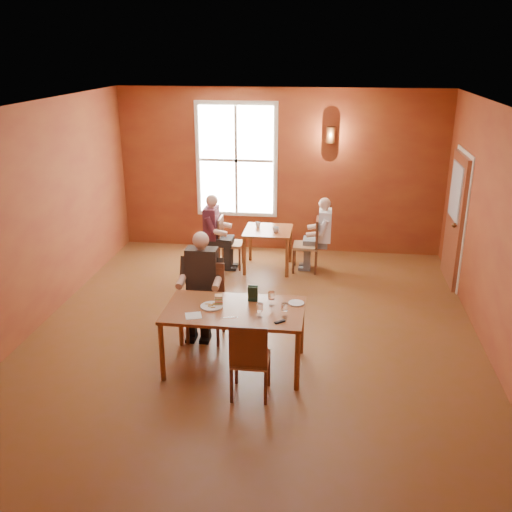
# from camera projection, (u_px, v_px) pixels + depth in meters

# --- Properties ---
(ground) EXTENTS (6.00, 7.00, 0.01)m
(ground) POSITION_uv_depth(u_px,v_px,m) (254.00, 333.00, 7.75)
(ground) COLOR brown
(ground) RESTS_ON ground
(wall_back) EXTENTS (6.00, 0.04, 3.00)m
(wall_back) POSITION_uv_depth(u_px,v_px,m) (280.00, 172.00, 10.49)
(wall_back) COLOR brown
(wall_back) RESTS_ON ground
(wall_front) EXTENTS (6.00, 0.04, 3.00)m
(wall_front) POSITION_uv_depth(u_px,v_px,m) (186.00, 377.00, 3.98)
(wall_front) COLOR brown
(wall_front) RESTS_ON ground
(wall_left) EXTENTS (0.04, 7.00, 3.00)m
(wall_left) POSITION_uv_depth(u_px,v_px,m) (32.00, 219.00, 7.60)
(wall_left) COLOR brown
(wall_left) RESTS_ON ground
(wall_right) EXTENTS (0.04, 7.00, 3.00)m
(wall_right) POSITION_uv_depth(u_px,v_px,m) (500.00, 238.00, 6.86)
(wall_right) COLOR brown
(wall_right) RESTS_ON ground
(ceiling) EXTENTS (6.00, 7.00, 0.04)m
(ceiling) POSITION_uv_depth(u_px,v_px,m) (254.00, 107.00, 6.71)
(ceiling) COLOR white
(ceiling) RESTS_ON wall_back
(window) EXTENTS (1.36, 0.10, 1.96)m
(window) POSITION_uv_depth(u_px,v_px,m) (236.00, 160.00, 10.47)
(window) COLOR white
(window) RESTS_ON wall_back
(door) EXTENTS (0.12, 1.04, 2.10)m
(door) POSITION_uv_depth(u_px,v_px,m) (454.00, 220.00, 9.16)
(door) COLOR maroon
(door) RESTS_ON ground
(wall_sconce) EXTENTS (0.16, 0.16, 0.28)m
(wall_sconce) POSITION_uv_depth(u_px,v_px,m) (331.00, 135.00, 10.04)
(wall_sconce) COLOR brown
(wall_sconce) RESTS_ON wall_back
(main_table) EXTENTS (1.64, 0.92, 0.77)m
(main_table) POSITION_uv_depth(u_px,v_px,m) (235.00, 338.00, 6.84)
(main_table) COLOR brown
(main_table) RESTS_ON ground
(chair_diner_main) EXTENTS (0.44, 0.44, 1.00)m
(chair_diner_main) POSITION_uv_depth(u_px,v_px,m) (205.00, 304.00, 7.46)
(chair_diner_main) COLOR brown
(chair_diner_main) RESTS_ON ground
(diner_main) EXTENTS (0.54, 0.54, 1.35)m
(diner_main) POSITION_uv_depth(u_px,v_px,m) (204.00, 292.00, 7.37)
(diner_main) COLOR black
(diner_main) RESTS_ON ground
(chair_empty) EXTENTS (0.42, 0.42, 0.93)m
(chair_empty) POSITION_uv_depth(u_px,v_px,m) (251.00, 357.00, 6.25)
(chair_empty) COLOR #612C17
(chair_empty) RESTS_ON ground
(plate_food) EXTENTS (0.31, 0.31, 0.03)m
(plate_food) POSITION_uv_depth(u_px,v_px,m) (212.00, 306.00, 6.75)
(plate_food) COLOR silver
(plate_food) RESTS_ON main_table
(sandwich) EXTENTS (0.11, 0.10, 0.11)m
(sandwich) POSITION_uv_depth(u_px,v_px,m) (219.00, 301.00, 6.78)
(sandwich) COLOR tan
(sandwich) RESTS_ON main_table
(goblet_a) EXTENTS (0.08, 0.08, 0.20)m
(goblet_a) POSITION_uv_depth(u_px,v_px,m) (271.00, 298.00, 6.75)
(goblet_a) COLOR white
(goblet_a) RESTS_ON main_table
(goblet_b) EXTENTS (0.10, 0.10, 0.19)m
(goblet_b) POSITION_uv_depth(u_px,v_px,m) (285.00, 310.00, 6.47)
(goblet_b) COLOR white
(goblet_b) RESTS_ON main_table
(goblet_c) EXTENTS (0.08, 0.08, 0.19)m
(goblet_c) POSITION_uv_depth(u_px,v_px,m) (260.00, 310.00, 6.45)
(goblet_c) COLOR white
(goblet_c) RESTS_ON main_table
(menu_stand) EXTENTS (0.12, 0.06, 0.20)m
(menu_stand) POSITION_uv_depth(u_px,v_px,m) (253.00, 294.00, 6.87)
(menu_stand) COLOR #19311F
(menu_stand) RESTS_ON main_table
(knife) EXTENTS (0.19, 0.07, 0.00)m
(knife) POSITION_uv_depth(u_px,v_px,m) (229.00, 318.00, 6.48)
(knife) COLOR silver
(knife) RESTS_ON main_table
(napkin) EXTENTS (0.23, 0.23, 0.01)m
(napkin) POSITION_uv_depth(u_px,v_px,m) (193.00, 316.00, 6.53)
(napkin) COLOR white
(napkin) RESTS_ON main_table
(side_plate) EXTENTS (0.23, 0.23, 0.01)m
(side_plate) POSITION_uv_depth(u_px,v_px,m) (296.00, 303.00, 6.84)
(side_plate) COLOR white
(side_plate) RESTS_ON main_table
(sunglasses) EXTENTS (0.13, 0.11, 0.02)m
(sunglasses) POSITION_uv_depth(u_px,v_px,m) (280.00, 322.00, 6.37)
(sunglasses) COLOR black
(sunglasses) RESTS_ON main_table
(second_table) EXTENTS (0.80, 0.80, 0.71)m
(second_table) POSITION_uv_depth(u_px,v_px,m) (268.00, 249.00, 9.90)
(second_table) COLOR brown
(second_table) RESTS_ON ground
(chair_diner_white) EXTENTS (0.42, 0.42, 0.94)m
(chair_diner_white) POSITION_uv_depth(u_px,v_px,m) (306.00, 244.00, 9.78)
(chair_diner_white) COLOR #4A2612
(chair_diner_white) RESTS_ON ground
(diner_white) EXTENTS (0.50, 0.50, 1.24)m
(diner_white) POSITION_uv_depth(u_px,v_px,m) (308.00, 236.00, 9.73)
(diner_white) COLOR white
(diner_white) RESTS_ON ground
(chair_diner_maroon) EXTENTS (0.40, 0.40, 0.89)m
(chair_diner_maroon) POSITION_uv_depth(u_px,v_px,m) (231.00, 242.00, 9.95)
(chair_diner_maroon) COLOR #612C15
(chair_diner_maroon) RESTS_ON ground
(diner_maroon) EXTENTS (0.51, 0.51, 1.27)m
(diner_maroon) POSITION_uv_depth(u_px,v_px,m) (229.00, 232.00, 9.89)
(diner_maroon) COLOR #4D1A18
(diner_maroon) RESTS_ON ground
(cup_a) EXTENTS (0.14, 0.14, 0.09)m
(cup_a) POSITION_uv_depth(u_px,v_px,m) (276.00, 230.00, 9.64)
(cup_a) COLOR silver
(cup_a) RESTS_ON second_table
(cup_b) EXTENTS (0.11, 0.11, 0.09)m
(cup_b) POSITION_uv_depth(u_px,v_px,m) (258.00, 225.00, 9.90)
(cup_b) COLOR white
(cup_b) RESTS_ON second_table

